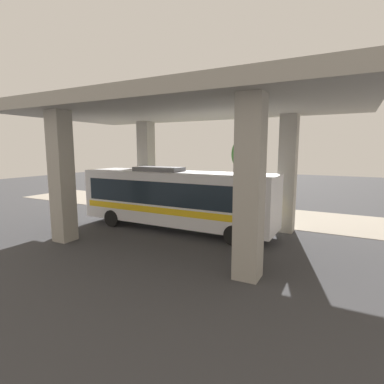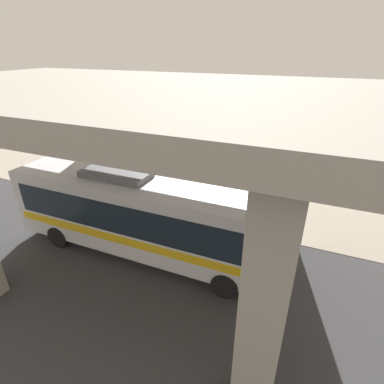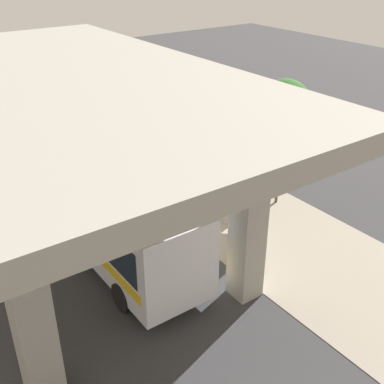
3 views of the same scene
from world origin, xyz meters
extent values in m
plane|color=#38383A|center=(0.00, 0.00, 0.00)|extent=(80.00, 80.00, 0.00)
cube|color=gray|center=(-3.00, 0.00, 0.01)|extent=(6.00, 40.00, 0.02)
cube|color=#9E998E|center=(0.50, -4.79, 3.24)|extent=(0.90, 0.90, 6.47)
cube|color=#9E998E|center=(0.50, 4.79, 3.24)|extent=(0.90, 0.90, 6.47)
cube|color=#9E998E|center=(7.50, -4.79, 3.24)|extent=(0.90, 0.90, 6.47)
cube|color=#9E998E|center=(7.50, 4.79, 3.24)|extent=(0.90, 0.90, 6.47)
cube|color=#9E998E|center=(4.00, 0.00, 6.77)|extent=(9.40, 17.58, 0.60)
cube|color=silver|center=(3.00, -0.91, 1.89)|extent=(2.68, 11.44, 2.89)
cube|color=#19232D|center=(3.00, -0.91, 2.24)|extent=(2.72, 10.53, 1.27)
cube|color=yellow|center=(3.00, -0.91, 1.32)|extent=(2.72, 10.87, 0.35)
cube|color=slate|center=(3.00, -2.05, 3.46)|extent=(1.34, 2.86, 0.24)
cylinder|color=black|center=(1.74, 3.10, 0.50)|extent=(0.28, 1.00, 1.00)
cylinder|color=black|center=(4.26, 3.10, 0.50)|extent=(0.28, 1.00, 1.00)
cylinder|color=black|center=(1.74, -4.63, 0.50)|extent=(0.28, 1.00, 1.00)
cylinder|color=black|center=(4.26, -4.63, 0.50)|extent=(0.28, 1.00, 1.00)
cylinder|color=gold|center=(-1.94, 2.68, 0.45)|extent=(0.20, 0.20, 0.89)
sphere|color=gold|center=(-1.94, 2.68, 0.95)|extent=(0.19, 0.19, 0.19)
cylinder|color=gold|center=(-2.09, 2.68, 0.58)|extent=(0.12, 0.09, 0.09)
cylinder|color=gold|center=(-1.80, 2.68, 0.58)|extent=(0.12, 0.09, 0.09)
cylinder|color=#9E998E|center=(-2.15, 0.57, 0.38)|extent=(1.09, 1.09, 0.76)
sphere|color=olive|center=(-2.15, 0.57, 1.09)|extent=(1.19, 1.19, 1.19)
sphere|color=#993F8C|center=(-2.02, 0.46, 0.92)|extent=(0.38, 0.38, 0.38)
cylinder|color=#9E998E|center=(-1.40, -2.90, 0.35)|extent=(1.06, 1.06, 0.70)
sphere|color=olive|center=(-1.40, -2.90, 1.02)|extent=(1.17, 1.17, 1.17)
sphere|color=#BF334C|center=(-1.27, -3.01, 0.85)|extent=(0.37, 0.37, 0.37)
cylinder|color=#9E998E|center=(-0.60, -4.48, 0.31)|extent=(1.12, 1.12, 0.63)
sphere|color=#4C8C38|center=(-0.60, -4.48, 0.97)|extent=(1.25, 1.25, 1.25)
sphere|color=orange|center=(-0.46, -4.59, 0.78)|extent=(0.39, 0.39, 0.39)
cylinder|color=brown|center=(-4.95, 0.79, 1.75)|extent=(0.13, 0.13, 3.49)
ellipsoid|color=#2D6028|center=(-4.95, 0.79, 4.24)|extent=(2.48, 2.48, 2.98)
camera|label=1|loc=(17.54, 7.83, 4.61)|focal=28.00mm
camera|label=2|loc=(12.14, 5.16, 8.14)|focal=28.00mm
camera|label=3|loc=(9.52, 14.31, 10.75)|focal=45.00mm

